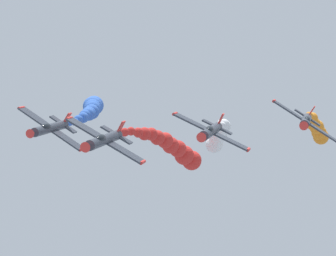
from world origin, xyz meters
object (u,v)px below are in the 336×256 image
(airplane_left_outer, at_px, (306,121))
(airplane_left_inner, at_px, (211,131))
(airplane_lead, at_px, (104,140))
(airplane_right_inner, at_px, (50,128))

(airplane_left_outer, bearing_deg, airplane_left_inner, 45.83)
(airplane_left_inner, bearing_deg, airplane_lead, 37.52)
(airplane_right_inner, bearing_deg, airplane_left_inner, 175.42)
(airplane_lead, relative_size, airplane_right_inner, 1.00)
(airplane_lead, height_order, airplane_left_outer, airplane_left_outer)
(airplane_left_inner, height_order, airplane_left_outer, airplane_left_outer)
(airplane_lead, xyz_separation_m, airplane_right_inner, (10.06, -9.21, -0.06))
(airplane_left_inner, height_order, airplane_right_inner, airplane_right_inner)
(airplane_lead, height_order, airplane_left_inner, airplane_left_inner)
(airplane_lead, bearing_deg, airplane_right_inner, -42.46)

